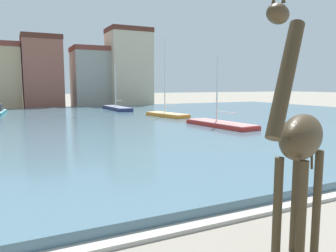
{
  "coord_description": "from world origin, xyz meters",
  "views": [
    {
      "loc": [
        -5.92,
        1.23,
        3.79
      ],
      "look_at": [
        -0.31,
        12.7,
        2.2
      ],
      "focal_mm": 35.16,
      "sensor_mm": 36.0,
      "label": 1
    }
  ],
  "objects_px": {
    "giraffe_statue": "(299,143)",
    "sailboat_orange": "(164,116)",
    "sailboat_red": "(215,126)",
    "sailboat_navy": "(115,109)"
  },
  "relations": [
    {
      "from": "sailboat_navy",
      "to": "sailboat_red",
      "type": "xyz_separation_m",
      "value": [
        2.11,
        -21.48,
        -0.04
      ]
    },
    {
      "from": "giraffe_statue",
      "to": "sailboat_orange",
      "type": "relative_size",
      "value": 0.6
    },
    {
      "from": "giraffe_statue",
      "to": "sailboat_orange",
      "type": "height_order",
      "value": "sailboat_orange"
    },
    {
      "from": "sailboat_navy",
      "to": "sailboat_red",
      "type": "height_order",
      "value": "sailboat_navy"
    },
    {
      "from": "giraffe_statue",
      "to": "sailboat_red",
      "type": "height_order",
      "value": "sailboat_red"
    },
    {
      "from": "sailboat_orange",
      "to": "sailboat_red",
      "type": "relative_size",
      "value": 1.07
    },
    {
      "from": "sailboat_orange",
      "to": "sailboat_red",
      "type": "bearing_deg",
      "value": -88.57
    },
    {
      "from": "sailboat_navy",
      "to": "sailboat_red",
      "type": "bearing_deg",
      "value": -84.39
    },
    {
      "from": "giraffe_statue",
      "to": "sailboat_orange",
      "type": "bearing_deg",
      "value": 69.86
    },
    {
      "from": "giraffe_statue",
      "to": "sailboat_red",
      "type": "relative_size",
      "value": 0.64
    }
  ]
}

